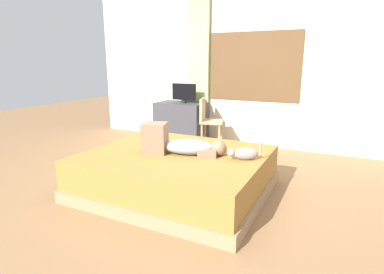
# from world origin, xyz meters

# --- Properties ---
(ground_plane) EXTENTS (16.00, 16.00, 0.00)m
(ground_plane) POSITION_xyz_m (0.00, 0.00, 0.00)
(ground_plane) COLOR olive
(back_wall_with_window) EXTENTS (6.40, 0.14, 2.90)m
(back_wall_with_window) POSITION_xyz_m (0.00, 2.58, 1.45)
(back_wall_with_window) COLOR beige
(back_wall_with_window) RESTS_ON ground
(bed) EXTENTS (2.01, 1.71, 0.47)m
(bed) POSITION_xyz_m (-0.13, 0.09, 0.23)
(bed) COLOR #997A56
(bed) RESTS_ON ground
(person_lying) EXTENTS (0.93, 0.49, 0.34)m
(person_lying) POSITION_xyz_m (-0.08, 0.08, 0.58)
(person_lying) COLOR #8C939E
(person_lying) RESTS_ON bed
(cat) EXTENTS (0.33, 0.22, 0.21)m
(cat) POSITION_xyz_m (0.63, 0.18, 0.54)
(cat) COLOR gray
(cat) RESTS_ON bed
(desk) EXTENTS (0.90, 0.56, 0.74)m
(desk) POSITION_xyz_m (-1.19, 2.18, 0.37)
(desk) COLOR #38383D
(desk) RESTS_ON ground
(tv_monitor) EXTENTS (0.48, 0.10, 0.35)m
(tv_monitor) POSITION_xyz_m (-1.12, 2.18, 0.92)
(tv_monitor) COLOR black
(tv_monitor) RESTS_ON desk
(cup) EXTENTS (0.07, 0.07, 0.08)m
(cup) POSITION_xyz_m (-0.83, 2.35, 0.78)
(cup) COLOR gold
(cup) RESTS_ON desk
(chair_by_desk) EXTENTS (0.46, 0.46, 0.86)m
(chair_by_desk) POSITION_xyz_m (-0.58, 2.03, 0.51)
(chair_by_desk) COLOR tan
(chair_by_desk) RESTS_ON ground
(curtain_left) EXTENTS (0.44, 0.06, 2.61)m
(curtain_left) POSITION_xyz_m (-0.98, 2.46, 1.31)
(curtain_left) COLOR #ADCC75
(curtain_left) RESTS_ON ground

